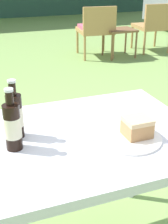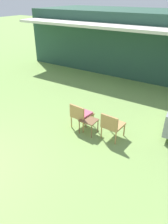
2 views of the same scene
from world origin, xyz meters
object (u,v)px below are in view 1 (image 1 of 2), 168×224
garden_side_table (120,33)px  cola_bottle_near (15,115)px  patio_table (92,147)px  cake_on_plate (133,132)px  cola_bottle_far (13,126)px  wicker_chair_plain (154,24)px  wicker_chair_cushioned (96,28)px

garden_side_table → cola_bottle_near: bearing=-122.5°
patio_table → cola_bottle_near: bearing=165.7°
cake_on_plate → cola_bottle_far: cola_bottle_far is taller
cola_bottle_near → patio_table: bearing=-14.3°
wicker_chair_plain → garden_side_table: bearing=12.9°
garden_side_table → patio_table: (-1.85, -3.45, 0.26)m
wicker_chair_plain → garden_side_table: wicker_chair_plain is taller
garden_side_table → cola_bottle_far: cola_bottle_far is taller
wicker_chair_plain → patio_table: (-2.54, -3.56, 0.18)m
wicker_chair_cushioned → cola_bottle_far: (-1.82, -3.59, 0.34)m
wicker_chair_plain → cake_on_plate: (-2.41, -3.66, 0.28)m
cake_on_plate → cola_bottle_near: 0.47m
wicker_chair_plain → cola_bottle_far: (-2.86, -3.57, 0.34)m
wicker_chair_cushioned → cola_bottle_far: bearing=68.9°
wicker_chair_cushioned → garden_side_table: 0.39m
wicker_chair_plain → patio_table: 4.38m
cake_on_plate → wicker_chair_cushioned: bearing=69.7°
wicker_chair_plain → cake_on_plate: size_ratio=3.10×
garden_side_table → cola_bottle_near: size_ratio=1.94×
wicker_chair_cushioned → wicker_chair_plain: (1.04, -0.02, -0.00)m
wicker_chair_cushioned → cola_bottle_near: bearing=68.6°
garden_side_table → patio_table: 3.93m
cake_on_plate → cola_bottle_far: size_ratio=1.07×
wicker_chair_cushioned → garden_side_table: (0.35, -0.13, -0.08)m
cola_bottle_near → wicker_chair_plain: bearing=50.8°
garden_side_table → cola_bottle_near: cola_bottle_near is taller
patio_table → cola_bottle_near: cola_bottle_near is taller
wicker_chair_cushioned → patio_table: 3.89m
cake_on_plate → cola_bottle_near: size_ratio=1.07×
wicker_chair_cushioned → cake_on_plate: wicker_chair_cushioned is taller
garden_side_table → cola_bottle_far: (-2.17, -3.46, 0.43)m
wicker_chair_plain → cola_bottle_far: size_ratio=3.33×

